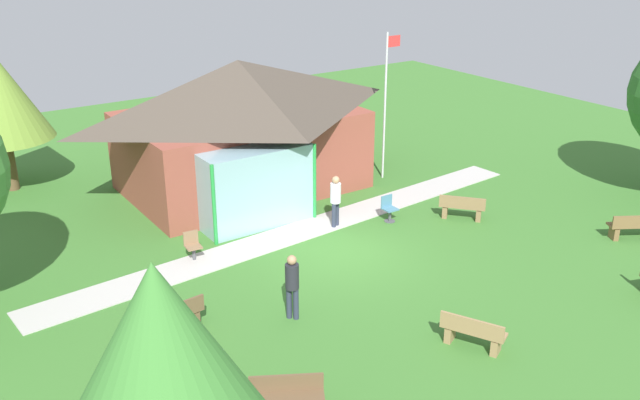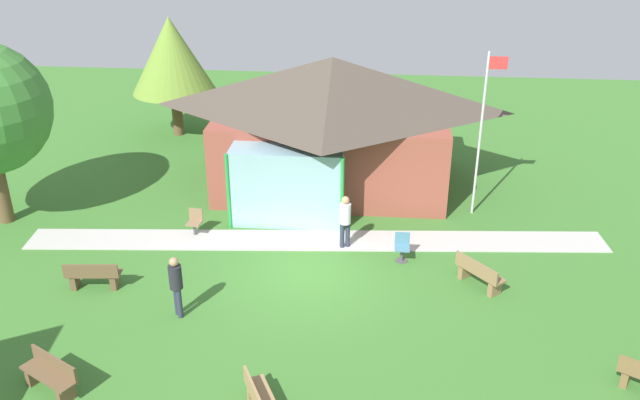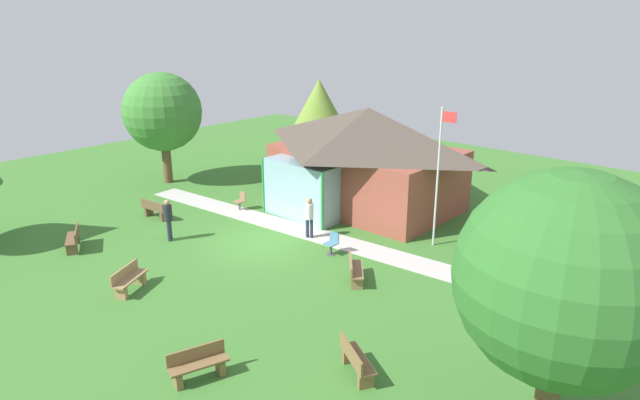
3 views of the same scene
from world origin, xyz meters
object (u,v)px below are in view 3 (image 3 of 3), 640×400
object	(u,v)px
bench_lawn_far_right	(356,361)
visitor_on_path	(309,215)
tree_far_east	(565,279)
visitor_strolling_lawn	(168,217)
bench_front_left	(74,239)
patio_chair_west	(241,201)
tree_west_hedge	(162,112)
bench_mid_right	(355,271)
bench_mid_left	(155,210)
patio_chair_lawn_spare	(332,244)
pavilion	(365,156)
flagpole	(439,172)
tree_behind_pavilion_left	(319,106)
bench_front_center	(129,280)
bench_front_right	(198,365)

from	to	relation	value
bench_lawn_far_right	visitor_on_path	distance (m)	9.28
tree_far_east	visitor_strolling_lawn	bearing A→B (deg)	176.53
bench_front_left	patio_chair_west	xyz separation A→B (m)	(1.33, 7.38, 0.01)
bench_front_left	tree_west_hedge	distance (m)	9.94
visitor_strolling_lawn	patio_chair_west	bearing A→B (deg)	-30.19
bench_lawn_far_right	bench_mid_right	bearing A→B (deg)	159.33
bench_mid_left	visitor_on_path	bearing A→B (deg)	17.59
visitor_on_path	patio_chair_west	bearing A→B (deg)	152.42
bench_lawn_far_right	bench_front_left	size ratio (longest dim) A/B	0.99
patio_chair_lawn_spare	visitor_strolling_lawn	size ratio (longest dim) A/B	0.49
patio_chair_lawn_spare	pavilion	bearing A→B (deg)	-64.16
bench_front_left	tree_west_hedge	world-z (taller)	tree_west_hedge
flagpole	patio_chair_west	distance (m)	9.68
bench_lawn_far_right	tree_behind_pavilion_left	xyz separation A→B (m)	(-15.00, 15.39, 3.12)
bench_mid_left	tree_far_east	world-z (taller)	tree_far_east
bench_mid_right	bench_lawn_far_right	bearing A→B (deg)	-2.01
bench_front_center	bench_mid_left	bearing A→B (deg)	-156.00
bench_mid_right	bench_front_center	bearing A→B (deg)	-83.68
pavilion	tree_behind_pavilion_left	world-z (taller)	tree_behind_pavilion_left
patio_chair_west	tree_far_east	world-z (taller)	tree_far_east
pavilion	patio_chair_lawn_spare	distance (m)	6.25
bench_front_left	visitor_strolling_lawn	world-z (taller)	visitor_strolling_lawn
pavilion	bench_front_right	size ratio (longest dim) A/B	5.80
tree_behind_pavilion_left	tree_far_east	xyz separation A→B (m)	(19.35, -14.34, 0.23)
bench_front_left	patio_chair_lawn_spare	bearing A→B (deg)	-111.71
bench_front_center	tree_west_hedge	distance (m)	13.33
bench_front_left	tree_far_east	distance (m)	18.02
pavilion	tree_behind_pavilion_left	distance (m)	8.58
bench_lawn_far_right	pavilion	bearing A→B (deg)	157.31
bench_front_center	visitor_strolling_lawn	distance (m)	4.45
bench_front_left	visitor_on_path	distance (m)	9.29
bench_mid_right	bench_front_center	world-z (taller)	same
bench_front_right	bench_front_left	xyz separation A→B (m)	(-10.36, 1.74, 0.00)
flagpole	bench_front_right	world-z (taller)	flagpole
bench_mid_right	visitor_on_path	distance (m)	4.30
bench_front_left	visitor_strolling_lawn	bearing A→B (deg)	-94.59
bench_front_left	bench_mid_left	bearing A→B (deg)	-51.34
bench_front_right	tree_behind_pavilion_left	size ratio (longest dim) A/B	0.30
bench_front_center	patio_chair_lawn_spare	distance (m)	7.44
bench_lawn_far_right	bench_front_left	xyz separation A→B (m)	(-13.22, -1.02, 0.00)
tree_west_hedge	bench_mid_right	bearing A→B (deg)	-9.89
tree_far_east	bench_front_right	bearing A→B (deg)	-152.16
tree_behind_pavilion_left	patio_chair_lawn_spare	bearing A→B (deg)	-46.21
bench_front_center	flagpole	bearing A→B (deg)	124.60
flagpole	patio_chair_west	size ratio (longest dim) A/B	6.42
visitor_on_path	bench_front_right	bearing A→B (deg)	-86.67
bench_front_left	bench_mid_right	bearing A→B (deg)	-123.52
patio_chair_west	visitor_on_path	bearing A→B (deg)	-178.96
tree_west_hedge	tree_behind_pavilion_left	bearing A→B (deg)	68.56
bench_front_right	patio_chair_lawn_spare	bearing A→B (deg)	-144.38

